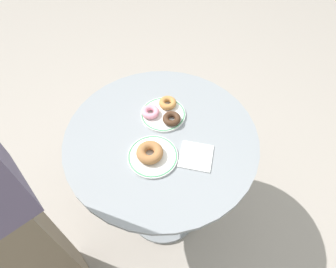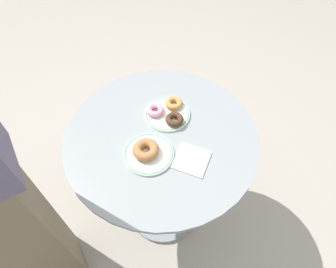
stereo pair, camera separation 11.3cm
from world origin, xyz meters
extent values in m
cube|color=#9E9389|center=(0.00, 0.00, -0.01)|extent=(7.00, 7.00, 0.02)
cylinder|color=gray|center=(0.00, 0.00, 0.72)|extent=(0.76, 0.76, 0.02)
cylinder|color=gray|center=(0.00, 0.00, 0.37)|extent=(0.06, 0.06, 0.68)
cylinder|color=gray|center=(0.00, 0.00, 0.01)|extent=(0.41, 0.41, 0.03)
cylinder|color=white|center=(-0.10, -0.02, 0.73)|extent=(0.19, 0.19, 0.01)
torus|color=#4C9E66|center=(-0.10, -0.02, 0.73)|extent=(0.18, 0.18, 0.01)
cylinder|color=white|center=(0.10, 0.04, 0.73)|extent=(0.18, 0.18, 0.01)
torus|color=#4C9E66|center=(0.10, 0.04, 0.73)|extent=(0.18, 0.18, 0.01)
torus|color=#A36B3D|center=(-0.10, -0.01, 0.76)|extent=(0.13, 0.13, 0.03)
torus|color=#BC7F42|center=(0.15, 0.05, 0.75)|extent=(0.10, 0.10, 0.02)
torus|color=pink|center=(0.07, 0.09, 0.75)|extent=(0.10, 0.10, 0.02)
torus|color=#422819|center=(0.08, -0.01, 0.75)|extent=(0.09, 0.09, 0.02)
cube|color=white|center=(-0.03, -0.16, 0.73)|extent=(0.14, 0.14, 0.01)
camera|label=1|loc=(-0.59, -0.32, 1.64)|focal=31.03mm
camera|label=2|loc=(-0.54, -0.42, 1.64)|focal=31.03mm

